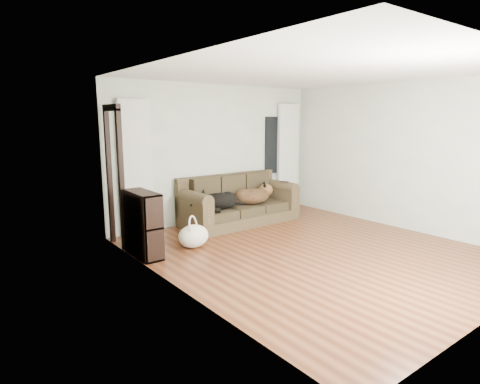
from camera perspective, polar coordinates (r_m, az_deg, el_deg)
floor at (r=6.19m, az=10.19°, el=-8.23°), size 5.00×5.00×0.00m
ceiling at (r=5.90m, az=11.02°, el=16.46°), size 5.00×5.00×0.00m
wall_back at (r=7.79m, az=-3.22°, el=5.53°), size 4.50×0.04×2.60m
wall_left at (r=4.50m, az=-9.00°, el=1.89°), size 0.04×5.00×2.60m
wall_right at (r=7.72m, az=21.91°, el=4.75°), size 0.04×5.00×2.60m
curtain_left at (r=6.93m, az=-14.56°, el=3.36°), size 0.55×0.08×2.25m
curtain_right at (r=8.88m, az=6.76°, el=5.09°), size 0.55×0.08×2.25m
window_pane at (r=8.66m, az=4.89°, el=6.65°), size 0.50×0.03×1.20m
door_casing at (r=6.42m, az=-17.33°, el=1.79°), size 0.07×0.60×2.10m
sofa at (r=7.58m, az=0.01°, el=-1.09°), size 2.25×0.97×0.92m
dog_black_lab at (r=7.22m, az=-3.26°, el=-1.44°), size 0.83×0.69×0.30m
dog_shepherd at (r=7.71m, az=1.88°, el=-0.60°), size 0.85×0.70×0.32m
tv_remote at (r=7.99m, az=6.31°, el=1.48°), size 0.12×0.16×0.02m
tote_bag at (r=6.24m, az=-6.64°, el=-6.42°), size 0.59×0.53×0.36m
bookshelf at (r=5.91m, az=-13.63°, el=-4.18°), size 0.36×0.78×0.94m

